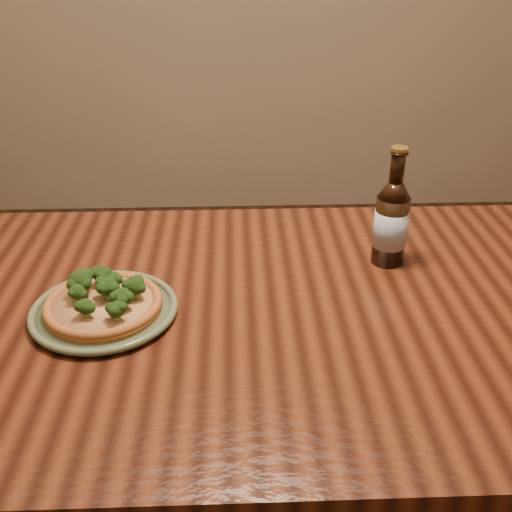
{
  "coord_description": "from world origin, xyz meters",
  "views": [
    {
      "loc": [
        0.04,
        -0.86,
        1.39
      ],
      "look_at": [
        0.08,
        0.17,
        0.82
      ],
      "focal_mm": 42.0,
      "sensor_mm": 36.0,
      "label": 1
    }
  ],
  "objects_px": {
    "table": "(220,345)",
    "beer_bottle": "(391,222)",
    "pizza": "(103,302)",
    "plate": "(104,310)"
  },
  "relations": [
    {
      "from": "table",
      "to": "beer_bottle",
      "type": "distance_m",
      "value": 0.44
    },
    {
      "from": "pizza",
      "to": "plate",
      "type": "bearing_deg",
      "value": -108.53
    },
    {
      "from": "table",
      "to": "beer_bottle",
      "type": "relative_size",
      "value": 6.19
    },
    {
      "from": "table",
      "to": "pizza",
      "type": "height_order",
      "value": "pizza"
    },
    {
      "from": "pizza",
      "to": "beer_bottle",
      "type": "relative_size",
      "value": 0.85
    },
    {
      "from": "pizza",
      "to": "beer_bottle",
      "type": "height_order",
      "value": "beer_bottle"
    },
    {
      "from": "plate",
      "to": "pizza",
      "type": "height_order",
      "value": "pizza"
    },
    {
      "from": "plate",
      "to": "beer_bottle",
      "type": "relative_size",
      "value": 1.06
    },
    {
      "from": "plate",
      "to": "pizza",
      "type": "distance_m",
      "value": 0.02
    },
    {
      "from": "plate",
      "to": "beer_bottle",
      "type": "bearing_deg",
      "value": 17.69
    }
  ]
}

